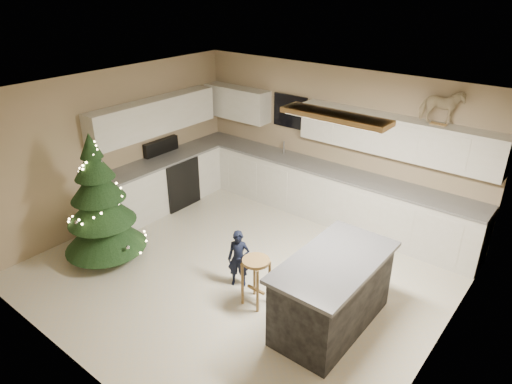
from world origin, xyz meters
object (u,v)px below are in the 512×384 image
Objects in this scene: toddler at (239,259)px; christmas_tree at (101,209)px; island at (332,292)px; rocking_horse at (441,107)px; bar_stool at (256,271)px.

christmas_tree is at bearing 169.84° from toddler.
christmas_tree is (-3.44, -0.83, 0.34)m from island.
toddler is at bearing 126.96° from rocking_horse.
rocking_horse is (0.16, 2.50, 1.78)m from island.
toddler is (2.04, 0.73, -0.40)m from christmas_tree.
bar_stool is 0.81× the size of toddler.
bar_stool is 3.46m from rocking_horse.
island is 2.50× the size of bar_stool.
bar_stool is at bearing -164.91° from island.
toddler is at bearing 19.73° from christmas_tree.
bar_stool is 2.56m from christmas_tree.
christmas_tree is 2.20m from toddler.
christmas_tree reaches higher than bar_stool.
island is at bearing -26.00° from toddler.
christmas_tree is (-2.47, -0.57, 0.31)m from bar_stool.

